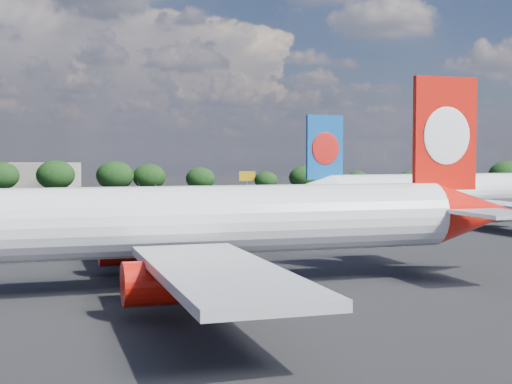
{
  "coord_description": "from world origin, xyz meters",
  "views": [
    {
      "loc": [
        16.38,
        -37.62,
        10.6
      ],
      "look_at": [
        16.0,
        12.0,
        8.0
      ],
      "focal_mm": 50.0,
      "sensor_mm": 36.0,
      "label": 1
    }
  ],
  "objects": [
    {
      "name": "horizon_treeline",
      "position": [
        -1.81,
        178.43,
        3.84
      ],
      "size": [
        204.58,
        15.57,
        8.98
      ],
      "color": "black",
      "rests_on": "ground"
    },
    {
      "name": "qantas_airliner",
      "position": [
        13.34,
        18.49,
        5.28
      ],
      "size": [
        52.05,
        49.96,
        17.35
      ],
      "color": "silver",
      "rests_on": "ground"
    },
    {
      "name": "ground",
      "position": [
        0.0,
        60.0,
        0.0
      ],
      "size": [
        500.0,
        500.0,
        0.0
      ],
      "primitive_type": "plane",
      "color": "black",
      "rests_on": "ground"
    },
    {
      "name": "highway_sign",
      "position": [
        -18.0,
        176.0,
        3.13
      ],
      "size": [
        6.0,
        0.3,
        4.5
      ],
      "color": "#166F1D",
      "rests_on": "ground"
    },
    {
      "name": "terminal_building",
      "position": [
        -65.0,
        192.0,
        4.0
      ],
      "size": [
        42.0,
        16.0,
        8.0
      ],
      "color": "gray",
      "rests_on": "ground"
    },
    {
      "name": "china_southern_airliner",
      "position": [
        42.92,
        71.62,
        4.97
      ],
      "size": [
        48.18,
        46.35,
        16.31
      ],
      "color": "silver",
      "rests_on": "ground"
    },
    {
      "name": "billboard_yellow",
      "position": [
        12.0,
        182.0,
        3.87
      ],
      "size": [
        5.0,
        0.3,
        5.5
      ],
      "color": "gold",
      "rests_on": "ground"
    }
  ]
}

